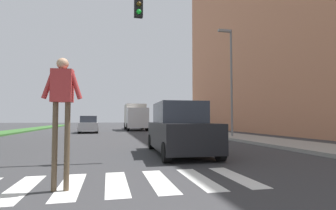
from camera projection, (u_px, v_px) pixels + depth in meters
The scene contains 10 objects.
ground_plane at pixel (105, 131), 27.53m from camera, with size 140.00×140.00×0.00m, color #38383A.
crosswalk at pixel (94, 184), 5.27m from camera, with size 6.75×2.20×0.01m.
median_strip at pixel (5, 133), 23.60m from camera, with size 2.49×64.00×0.15m, color #386B2D.
apartment_block_right at pixel (328, 12), 25.08m from camera, with size 14.47×39.18×23.38m, color tan.
sidewalk_right at pixel (194, 131), 27.67m from camera, with size 3.00×64.00×0.15m, color #9E9991.
street_lamp_right at pixel (230, 72), 18.22m from camera, with size 1.02×0.24×7.50m.
pedestrian_performer at pixel (62, 101), 4.88m from camera, with size 0.75×0.28×2.49m.
suv_crossing at pixel (180, 129), 9.93m from camera, with size 2.14×4.67×1.97m.
sedan_midblock at pixel (88, 125), 25.19m from camera, with size 2.01×4.42×1.62m.
truck_box_delivery at pixel (135, 116), 30.92m from camera, with size 2.40×6.20×3.10m.
Camera 1 is at (0.26, 1.56, 1.33)m, focal length 27.76 mm.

